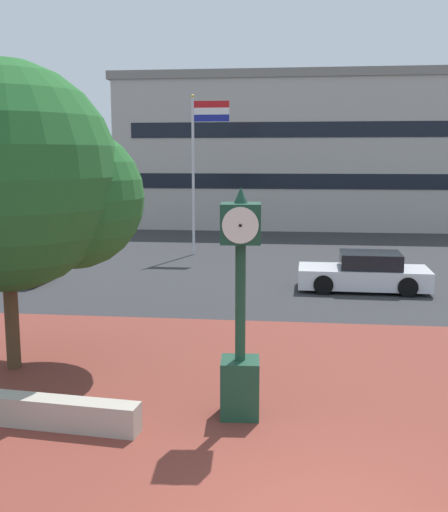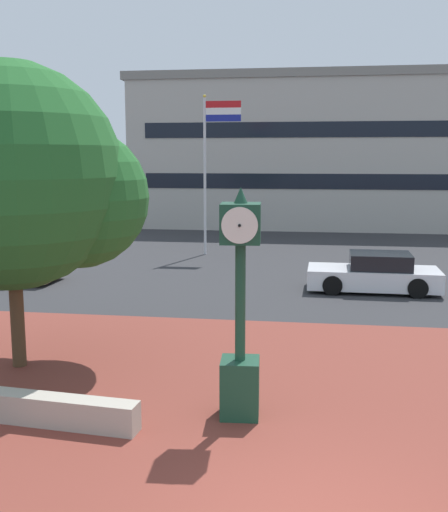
{
  "view_description": "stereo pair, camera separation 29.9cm",
  "coord_description": "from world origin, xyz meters",
  "px_view_note": "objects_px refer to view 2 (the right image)",
  "views": [
    {
      "loc": [
        -0.43,
        -6.91,
        4.43
      ],
      "look_at": [
        -1.61,
        3.18,
        2.79
      ],
      "focal_mm": 43.24,
      "sensor_mm": 36.0,
      "label": 1
    },
    {
      "loc": [
        -0.13,
        -6.87,
        4.43
      ],
      "look_at": [
        -1.61,
        3.18,
        2.79
      ],
      "focal_mm": 43.24,
      "sensor_mm": 36.0,
      "label": 2
    }
  ],
  "objects_px": {
    "street_clock": "(240,318)",
    "car_street_near": "(375,274)",
    "plaza_tree": "(25,181)",
    "civic_building": "(326,152)",
    "car_street_far": "(0,266)",
    "flagpole_primary": "(209,160)"
  },
  "relations": [
    {
      "from": "street_clock",
      "to": "car_street_near",
      "type": "distance_m",
      "value": 11.17
    },
    {
      "from": "car_street_near",
      "to": "street_clock",
      "type": "bearing_deg",
      "value": 164.31
    },
    {
      "from": "plaza_tree",
      "to": "civic_building",
      "type": "relative_size",
      "value": 0.26
    },
    {
      "from": "car_street_near",
      "to": "civic_building",
      "type": "height_order",
      "value": "civic_building"
    },
    {
      "from": "plaza_tree",
      "to": "car_street_near",
      "type": "xyz_separation_m",
      "value": [
        7.97,
        8.6,
        -3.36
      ]
    },
    {
      "from": "street_clock",
      "to": "car_street_far",
      "type": "xyz_separation_m",
      "value": [
        -9.92,
        10.33,
        -1.17
      ]
    },
    {
      "from": "plaza_tree",
      "to": "car_street_far",
      "type": "distance_m",
      "value": 10.35
    },
    {
      "from": "car_street_near",
      "to": "flagpole_primary",
      "type": "distance_m",
      "value": 10.31
    },
    {
      "from": "street_clock",
      "to": "car_street_far",
      "type": "distance_m",
      "value": 14.37
    },
    {
      "from": "street_clock",
      "to": "car_street_near",
      "type": "height_order",
      "value": "street_clock"
    },
    {
      "from": "street_clock",
      "to": "car_street_near",
      "type": "relative_size",
      "value": 0.91
    },
    {
      "from": "plaza_tree",
      "to": "car_street_near",
      "type": "height_order",
      "value": "plaza_tree"
    },
    {
      "from": "plaza_tree",
      "to": "civic_building",
      "type": "height_order",
      "value": "civic_building"
    },
    {
      "from": "car_street_near",
      "to": "flagpole_primary",
      "type": "xyz_separation_m",
      "value": [
        -6.75,
        6.86,
        3.71
      ]
    },
    {
      "from": "plaza_tree",
      "to": "car_street_far",
      "type": "xyz_separation_m",
      "value": [
        -5.18,
        8.3,
        -3.36
      ]
    },
    {
      "from": "street_clock",
      "to": "flagpole_primary",
      "type": "distance_m",
      "value": 18.01
    },
    {
      "from": "street_clock",
      "to": "flagpole_primary",
      "type": "height_order",
      "value": "flagpole_primary"
    },
    {
      "from": "car_street_far",
      "to": "civic_building",
      "type": "relative_size",
      "value": 0.18
    },
    {
      "from": "street_clock",
      "to": "plaza_tree",
      "type": "bearing_deg",
      "value": 152.72
    },
    {
      "from": "car_street_near",
      "to": "plaza_tree",
      "type": "bearing_deg",
      "value": 138.42
    },
    {
      "from": "street_clock",
      "to": "flagpole_primary",
      "type": "relative_size",
      "value": 0.55
    },
    {
      "from": "street_clock",
      "to": "plaza_tree",
      "type": "xyz_separation_m",
      "value": [
        -4.73,
        2.02,
        2.19
      ]
    }
  ]
}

